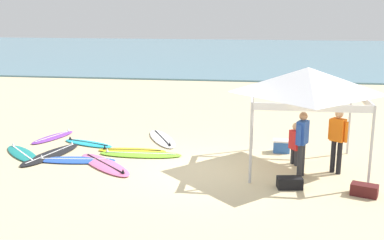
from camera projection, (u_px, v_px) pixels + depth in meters
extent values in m
plane|color=beige|center=(197.00, 171.00, 12.72)|extent=(80.00, 80.00, 0.00)
cube|color=#568499|center=(242.00, 53.00, 45.25)|extent=(80.00, 36.00, 0.10)
cylinder|color=#B7B7BC|center=(251.00, 143.00, 11.61)|extent=(0.07, 0.07, 2.05)
cylinder|color=#B7B7BC|center=(371.00, 148.00, 11.23)|extent=(0.07, 0.07, 2.05)
cylinder|color=#B7B7BC|center=(253.00, 117.00, 14.35)|extent=(0.07, 0.07, 2.05)
cylinder|color=#B7B7BC|center=(350.00, 120.00, 13.96)|extent=(0.07, 0.07, 2.05)
cube|color=white|center=(312.00, 108.00, 11.20)|extent=(2.84, 0.03, 0.18)
cube|color=white|center=(302.00, 88.00, 13.94)|extent=(2.84, 0.03, 0.18)
cube|color=white|center=(253.00, 96.00, 12.76)|extent=(0.03, 2.84, 0.18)
cube|color=white|center=(362.00, 98.00, 12.38)|extent=(0.03, 2.84, 0.18)
pyramid|color=white|center=(308.00, 80.00, 12.47)|extent=(2.96, 2.96, 0.70)
ellipsoid|color=black|center=(51.00, 155.00, 14.00)|extent=(1.31, 2.51, 0.07)
cube|color=white|center=(51.00, 153.00, 13.99)|extent=(0.62, 1.99, 0.01)
cone|color=white|center=(72.00, 143.00, 14.86)|extent=(0.09, 0.09, 0.12)
ellipsoid|color=purple|center=(53.00, 137.00, 15.86)|extent=(1.10, 1.90, 0.07)
cube|color=white|center=(53.00, 136.00, 15.85)|extent=(0.58, 1.49, 0.01)
cone|color=white|center=(68.00, 130.00, 16.49)|extent=(0.09, 0.09, 0.12)
ellipsoid|color=yellow|center=(132.00, 151.00, 14.38)|extent=(2.10, 0.65, 0.07)
cube|color=black|center=(132.00, 149.00, 14.37)|extent=(1.77, 0.12, 0.01)
cone|color=black|center=(105.00, 147.00, 14.44)|extent=(0.09, 0.09, 0.12)
ellipsoid|color=#23B2CC|center=(88.00, 143.00, 15.15)|extent=(1.91, 1.10, 0.07)
cube|color=black|center=(88.00, 142.00, 15.14)|extent=(1.49, 0.58, 0.01)
cone|color=black|center=(70.00, 137.00, 15.48)|extent=(0.09, 0.09, 0.12)
ellipsoid|color=pink|center=(105.00, 164.00, 13.12)|extent=(2.25, 2.20, 0.07)
cube|color=black|center=(105.00, 163.00, 13.11)|extent=(1.55, 1.49, 0.01)
cone|color=black|center=(123.00, 171.00, 12.32)|extent=(0.09, 0.09, 0.12)
ellipsoid|color=white|center=(162.00, 139.00, 15.70)|extent=(1.59, 2.39, 0.07)
cube|color=black|center=(162.00, 138.00, 15.69)|extent=(0.91, 1.82, 0.01)
cone|color=black|center=(170.00, 144.00, 14.78)|extent=(0.09, 0.09, 0.12)
ellipsoid|color=blue|center=(75.00, 160.00, 13.50)|extent=(2.39, 0.86, 0.07)
cube|color=white|center=(75.00, 159.00, 13.49)|extent=(1.98, 0.24, 0.01)
cone|color=white|center=(42.00, 156.00, 13.52)|extent=(0.09, 0.09, 0.12)
ellipsoid|color=#7AD12D|center=(141.00, 154.00, 14.04)|extent=(2.48, 0.74, 0.07)
cube|color=white|center=(140.00, 153.00, 14.03)|extent=(2.10, 0.10, 0.01)
cone|color=white|center=(107.00, 150.00, 14.12)|extent=(0.09, 0.09, 0.12)
ellipsoid|color=#19847F|center=(22.00, 154.00, 14.08)|extent=(1.91, 1.90, 0.07)
cube|color=white|center=(22.00, 152.00, 14.07)|extent=(1.31, 1.30, 0.01)
cone|color=white|center=(13.00, 144.00, 14.74)|extent=(0.09, 0.09, 0.12)
cylinder|color=#2D2D33|center=(300.00, 161.00, 12.13)|extent=(0.13, 0.13, 0.88)
cylinder|color=#2D2D33|center=(302.00, 159.00, 12.27)|extent=(0.13, 0.13, 0.88)
cube|color=#2851B2|center=(303.00, 132.00, 12.03)|extent=(0.35, 0.42, 0.60)
sphere|color=#9E7051|center=(303.00, 116.00, 11.93)|extent=(0.21, 0.21, 0.21)
cylinder|color=#2851B2|center=(299.00, 135.00, 11.85)|extent=(0.09, 0.09, 0.54)
cylinder|color=#2851B2|center=(306.00, 131.00, 12.22)|extent=(0.09, 0.09, 0.54)
cylinder|color=black|center=(339.00, 158.00, 12.39)|extent=(0.13, 0.13, 0.88)
cylinder|color=black|center=(333.00, 156.00, 12.52)|extent=(0.13, 0.13, 0.88)
cube|color=orange|center=(338.00, 130.00, 12.28)|extent=(0.42, 0.40, 0.60)
sphere|color=tan|center=(339.00, 114.00, 12.18)|extent=(0.21, 0.21, 0.21)
cylinder|color=orange|center=(346.00, 132.00, 12.12)|extent=(0.09, 0.09, 0.54)
cylinder|color=orange|center=(330.00, 129.00, 12.45)|extent=(0.09, 0.09, 0.54)
cylinder|color=#2D2D33|center=(293.00, 156.00, 13.25)|extent=(0.13, 0.13, 0.45)
cylinder|color=#2D2D33|center=(297.00, 158.00, 13.09)|extent=(0.13, 0.13, 0.45)
cube|color=red|center=(296.00, 140.00, 13.06)|extent=(0.37, 0.42, 0.52)
sphere|color=tan|center=(296.00, 127.00, 12.97)|extent=(0.21, 0.21, 0.21)
cylinder|color=red|center=(291.00, 139.00, 13.27)|extent=(0.09, 0.09, 0.47)
cylinder|color=red|center=(300.00, 143.00, 12.86)|extent=(0.09, 0.09, 0.47)
cube|color=black|center=(290.00, 183.00, 11.46)|extent=(0.64, 0.41, 0.28)
cube|color=#4C1919|center=(364.00, 190.00, 11.01)|extent=(0.67, 0.51, 0.28)
cube|color=#2D60B7|center=(281.00, 147.00, 14.31)|extent=(0.48, 0.34, 0.34)
cube|color=white|center=(282.00, 141.00, 14.26)|extent=(0.50, 0.36, 0.05)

